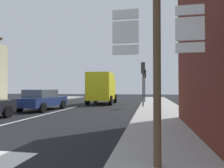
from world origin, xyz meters
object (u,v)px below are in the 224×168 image
at_px(delivery_truck, 102,88).
at_px(traffic_light_near_right, 143,74).
at_px(traffic_light_far_right, 145,78).
at_px(sedan_far, 42,100).
at_px(route_sign_post, 157,69).

height_order(delivery_truck, traffic_light_near_right, traffic_light_near_right).
distance_m(delivery_truck, traffic_light_far_right, 4.75).
bearing_deg(traffic_light_near_right, traffic_light_far_right, 90.00).
relative_size(delivery_truck, traffic_light_near_right, 1.39).
relative_size(sedan_far, route_sign_post, 1.34).
distance_m(sedan_far, traffic_light_near_right, 7.95).
bearing_deg(delivery_truck, traffic_light_near_right, -38.52).
bearing_deg(route_sign_post, traffic_light_far_right, 92.06).
height_order(sedan_far, delivery_truck, delivery_truck).
bearing_deg(traffic_light_near_right, sedan_far, -155.68).
bearing_deg(route_sign_post, delivery_truck, 106.78).
relative_size(route_sign_post, traffic_light_near_right, 0.87).
relative_size(sedan_far, traffic_light_near_right, 1.17).
distance_m(delivery_truck, route_sign_post, 16.74).
bearing_deg(sedan_far, route_sign_post, -51.16).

